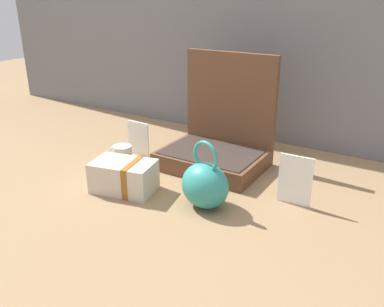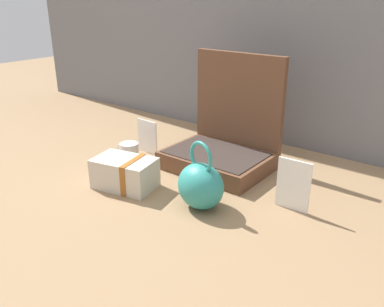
{
  "view_description": "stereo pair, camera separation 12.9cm",
  "coord_description": "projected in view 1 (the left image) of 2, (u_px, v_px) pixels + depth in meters",
  "views": [
    {
      "loc": [
        0.61,
        -1.04,
        0.61
      ],
      "look_at": [
        -0.03,
        -0.02,
        0.12
      ],
      "focal_mm": 37.43,
      "sensor_mm": 36.0,
      "label": 1
    },
    {
      "loc": [
        0.71,
        -0.96,
        0.61
      ],
      "look_at": [
        -0.03,
        -0.02,
        0.12
      ],
      "focal_mm": 37.43,
      "sensor_mm": 36.0,
      "label": 2
    }
  ],
  "objects": [
    {
      "name": "info_card_left",
      "position": [
        295.0,
        180.0,
        1.21
      ],
      "size": [
        0.1,
        0.01,
        0.16
      ],
      "primitive_type": "cube",
      "rotation": [
        0.0,
        0.0,
        0.04
      ],
      "color": "white",
      "rests_on": "ground_plane"
    },
    {
      "name": "poster_card_right",
      "position": [
        138.0,
        138.0,
        1.59
      ],
      "size": [
        0.1,
        0.01,
        0.14
      ],
      "primitive_type": "cube",
      "rotation": [
        0.0,
        0.0,
        -0.04
      ],
      "color": "white",
      "rests_on": "ground_plane"
    },
    {
      "name": "coffee_mug",
      "position": [
        122.0,
        156.0,
        1.5
      ],
      "size": [
        0.1,
        0.07,
        0.08
      ],
      "color": "silver",
      "rests_on": "ground_plane"
    },
    {
      "name": "teal_pouch_handbag",
      "position": [
        205.0,
        184.0,
        1.2
      ],
      "size": [
        0.18,
        0.16,
        0.21
      ],
      "color": "teal",
      "rests_on": "ground_plane"
    },
    {
      "name": "cream_toiletry_bag",
      "position": [
        125.0,
        176.0,
        1.3
      ],
      "size": [
        0.22,
        0.17,
        0.1
      ],
      "color": "beige",
      "rests_on": "ground_plane"
    },
    {
      "name": "ground_plane",
      "position": [
        202.0,
        187.0,
        1.34
      ],
      "size": [
        6.0,
        6.0,
        0.0
      ],
      "primitive_type": "plane",
      "color": "#8C6D4C"
    },
    {
      "name": "open_suitcase",
      "position": [
        218.0,
        140.0,
        1.5
      ],
      "size": [
        0.37,
        0.28,
        0.41
      ],
      "color": "brown",
      "rests_on": "ground_plane"
    }
  ]
}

